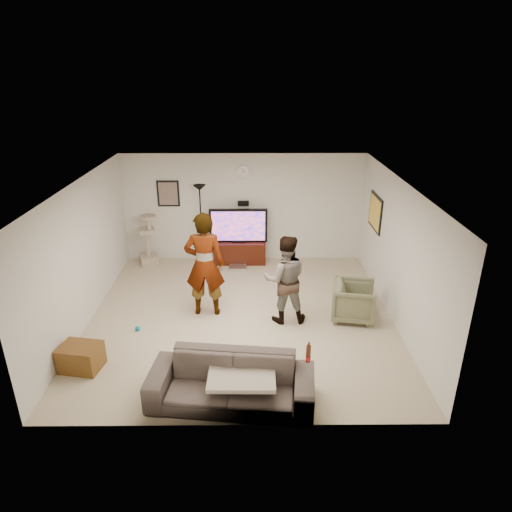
{
  "coord_description": "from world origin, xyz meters",
  "views": [
    {
      "loc": [
        0.22,
        -7.29,
        4.28
      ],
      "look_at": [
        0.27,
        0.2,
        1.13
      ],
      "focal_mm": 31.81,
      "sensor_mm": 36.0,
      "label": 1
    }
  ],
  "objects_px": {
    "cat_tree": "(147,240)",
    "side_table": "(81,357)",
    "tv": "(238,226)",
    "floor_lamp": "(201,226)",
    "tv_stand": "(239,252)",
    "person_right": "(285,279)",
    "beer_bottle": "(308,354)",
    "sofa": "(231,382)",
    "person_left": "(205,265)",
    "armchair": "(354,301)"
  },
  "relations": [
    {
      "from": "tv",
      "to": "side_table",
      "type": "xyz_separation_m",
      "value": [
        -2.29,
        -4.04,
        -0.71
      ]
    },
    {
      "from": "tv",
      "to": "side_table",
      "type": "relative_size",
      "value": 2.22
    },
    {
      "from": "floor_lamp",
      "to": "beer_bottle",
      "type": "height_order",
      "value": "floor_lamp"
    },
    {
      "from": "person_right",
      "to": "side_table",
      "type": "bearing_deg",
      "value": 21.66
    },
    {
      "from": "person_right",
      "to": "beer_bottle",
      "type": "relative_size",
      "value": 6.51
    },
    {
      "from": "cat_tree",
      "to": "tv",
      "type": "bearing_deg",
      "value": 1.71
    },
    {
      "from": "tv",
      "to": "beer_bottle",
      "type": "distance_m",
      "value": 4.92
    },
    {
      "from": "tv",
      "to": "floor_lamp",
      "type": "distance_m",
      "value": 0.84
    },
    {
      "from": "tv",
      "to": "cat_tree",
      "type": "height_order",
      "value": "tv"
    },
    {
      "from": "cat_tree",
      "to": "armchair",
      "type": "height_order",
      "value": "cat_tree"
    },
    {
      "from": "cat_tree",
      "to": "armchair",
      "type": "distance_m",
      "value": 4.93
    },
    {
      "from": "tv",
      "to": "person_right",
      "type": "relative_size",
      "value": 0.81
    },
    {
      "from": "beer_bottle",
      "to": "person_left",
      "type": "bearing_deg",
      "value": 123.11
    },
    {
      "from": "tv",
      "to": "person_left",
      "type": "xyz_separation_m",
      "value": [
        -0.54,
        -2.35,
        0.07
      ]
    },
    {
      "from": "beer_bottle",
      "to": "armchair",
      "type": "relative_size",
      "value": 0.33
    },
    {
      "from": "person_left",
      "to": "sofa",
      "type": "distance_m",
      "value": 2.6
    },
    {
      "from": "beer_bottle",
      "to": "side_table",
      "type": "relative_size",
      "value": 0.42
    },
    {
      "from": "tv",
      "to": "sofa",
      "type": "relative_size",
      "value": 0.59
    },
    {
      "from": "cat_tree",
      "to": "side_table",
      "type": "bearing_deg",
      "value": -92.79
    },
    {
      "from": "tv",
      "to": "floor_lamp",
      "type": "bearing_deg",
      "value": -174.75
    },
    {
      "from": "person_right",
      "to": "floor_lamp",
      "type": "bearing_deg",
      "value": -58.14
    },
    {
      "from": "side_table",
      "to": "sofa",
      "type": "bearing_deg",
      "value": -18.17
    },
    {
      "from": "tv",
      "to": "floor_lamp",
      "type": "xyz_separation_m",
      "value": [
        -0.84,
        -0.08,
        0.02
      ]
    },
    {
      "from": "tv",
      "to": "beer_bottle",
      "type": "relative_size",
      "value": 5.28
    },
    {
      "from": "tv",
      "to": "cat_tree",
      "type": "bearing_deg",
      "value": -178.29
    },
    {
      "from": "tv",
      "to": "side_table",
      "type": "bearing_deg",
      "value": -119.5
    },
    {
      "from": "armchair",
      "to": "side_table",
      "type": "relative_size",
      "value": 1.27
    },
    {
      "from": "person_right",
      "to": "beer_bottle",
      "type": "xyz_separation_m",
      "value": [
        0.16,
        -2.18,
        -0.04
      ]
    },
    {
      "from": "person_left",
      "to": "cat_tree",
      "type": "bearing_deg",
      "value": -56.41
    },
    {
      "from": "cat_tree",
      "to": "person_left",
      "type": "distance_m",
      "value": 2.79
    },
    {
      "from": "floor_lamp",
      "to": "person_left",
      "type": "height_order",
      "value": "person_left"
    },
    {
      "from": "tv_stand",
      "to": "tv",
      "type": "relative_size",
      "value": 0.94
    },
    {
      "from": "tv_stand",
      "to": "tv",
      "type": "height_order",
      "value": "tv"
    },
    {
      "from": "person_right",
      "to": "tv",
      "type": "bearing_deg",
      "value": -73.54
    },
    {
      "from": "sofa",
      "to": "side_table",
      "type": "distance_m",
      "value": 2.44
    },
    {
      "from": "person_right",
      "to": "armchair",
      "type": "xyz_separation_m",
      "value": [
        1.26,
        0.06,
        -0.47
      ]
    },
    {
      "from": "person_right",
      "to": "sofa",
      "type": "xyz_separation_m",
      "value": [
        -0.86,
        -2.18,
        -0.49
      ]
    },
    {
      "from": "person_right",
      "to": "sofa",
      "type": "relative_size",
      "value": 0.73
    },
    {
      "from": "floor_lamp",
      "to": "armchair",
      "type": "distance_m",
      "value": 3.93
    },
    {
      "from": "cat_tree",
      "to": "tv_stand",
      "type": "bearing_deg",
      "value": 1.71
    },
    {
      "from": "tv",
      "to": "armchair",
      "type": "distance_m",
      "value": 3.4
    },
    {
      "from": "floor_lamp",
      "to": "cat_tree",
      "type": "xyz_separation_m",
      "value": [
        -1.25,
        0.01,
        -0.34
      ]
    },
    {
      "from": "sofa",
      "to": "beer_bottle",
      "type": "xyz_separation_m",
      "value": [
        1.03,
        0.0,
        0.45
      ]
    },
    {
      "from": "tv_stand",
      "to": "cat_tree",
      "type": "distance_m",
      "value": 2.12
    },
    {
      "from": "cat_tree",
      "to": "person_right",
      "type": "xyz_separation_m",
      "value": [
        2.99,
        -2.56,
        0.22
      ]
    },
    {
      "from": "beer_bottle",
      "to": "side_table",
      "type": "height_order",
      "value": "beer_bottle"
    },
    {
      "from": "armchair",
      "to": "person_right",
      "type": "bearing_deg",
      "value": 103.42
    },
    {
      "from": "floor_lamp",
      "to": "side_table",
      "type": "distance_m",
      "value": 4.28
    },
    {
      "from": "floor_lamp",
      "to": "person_right",
      "type": "height_order",
      "value": "floor_lamp"
    },
    {
      "from": "person_left",
      "to": "person_right",
      "type": "distance_m",
      "value": 1.47
    }
  ]
}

